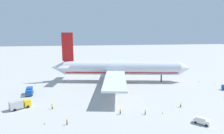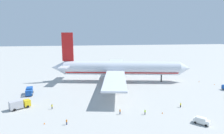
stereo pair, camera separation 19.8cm
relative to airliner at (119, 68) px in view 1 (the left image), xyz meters
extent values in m
plane|color=#B2B2AD|center=(1.22, -0.18, -7.09)|extent=(600.00, 600.00, 0.00)
cylinder|color=silver|center=(1.22, -0.18, 0.19)|extent=(61.01, 19.14, 7.16)
cone|color=silver|center=(33.82, -6.82, 0.19)|extent=(7.01, 8.02, 7.02)
cone|color=silver|center=(-32.08, 6.59, 0.19)|extent=(8.37, 8.10, 6.80)
cube|color=red|center=(-26.61, 5.48, 11.26)|extent=(5.98, 1.69, 14.99)
cube|color=silver|center=(-25.94, 11.29, 1.62)|extent=(6.20, 10.18, 0.36)
cube|color=silver|center=(-28.26, -0.12, 1.62)|extent=(6.20, 10.18, 0.36)
cube|color=silver|center=(2.52, 21.46, -0.89)|extent=(15.95, 36.86, 0.70)
cylinder|color=slate|center=(2.43, 16.01, -3.08)|extent=(5.52, 4.59, 3.69)
cube|color=silver|center=(-6.04, -20.62, -0.89)|extent=(15.95, 36.86, 0.70)
cylinder|color=slate|center=(-3.99, -15.56, -3.16)|extent=(6.39, 4.92, 3.85)
cylinder|color=black|center=(22.07, -4.43, -5.24)|extent=(0.70, 0.70, 3.69)
cylinder|color=black|center=(-0.65, 5.89, -5.24)|extent=(0.70, 0.70, 3.69)
cylinder|color=black|center=(-2.87, -5.04, -5.24)|extent=(0.70, 0.70, 3.69)
cube|color=red|center=(1.22, -0.18, -1.78)|extent=(58.56, 18.31, 0.50)
cube|color=#194CA5|center=(-41.50, -18.35, -5.57)|extent=(2.67, 2.25, 2.13)
cube|color=#194CA5|center=(-41.98, -14.90, -5.45)|extent=(2.95, 4.30, 2.38)
cube|color=black|center=(-41.40, -19.02, -5.04)|extent=(2.03, 0.36, 0.94)
cylinder|color=black|center=(-40.33, -17.99, -6.64)|extent=(0.42, 0.93, 0.90)
cylinder|color=black|center=(-42.72, -18.33, -6.64)|extent=(0.42, 0.93, 0.90)
cylinder|color=black|center=(-40.90, -13.90, -6.64)|extent=(0.42, 0.93, 0.90)
cylinder|color=black|center=(-43.30, -14.23, -6.64)|extent=(0.42, 0.93, 0.90)
cylinder|color=black|center=(44.43, -22.53, -6.64)|extent=(0.94, 0.48, 0.90)
cube|color=yellow|center=(-39.22, -30.31, -5.55)|extent=(2.87, 2.94, 2.16)
cube|color=#B2B2B7|center=(-42.25, -32.24, -5.32)|extent=(4.67, 4.08, 2.64)
cube|color=black|center=(-38.63, -29.94, -5.01)|extent=(1.07, 1.61, 0.95)
cylinder|color=black|center=(-39.98, -29.49, -6.64)|extent=(0.92, 0.74, 0.90)
cylinder|color=black|center=(-38.79, -31.35, -6.64)|extent=(0.92, 0.74, 0.90)
cylinder|color=black|center=(-43.57, -31.77, -6.64)|extent=(0.92, 0.74, 0.90)
cylinder|color=black|center=(-42.38, -33.64, -6.64)|extent=(0.92, 0.74, 0.90)
cube|color=white|center=(13.24, -52.30, -6.22)|extent=(4.24, 4.49, 1.10)
cube|color=white|center=(13.10, -52.14, -5.39)|extent=(3.07, 3.19, 0.55)
cylinder|color=black|center=(14.87, -52.78, -6.77)|extent=(0.59, 0.63, 0.64)
cylinder|color=black|center=(13.48, -53.99, -6.77)|extent=(0.59, 0.63, 0.64)
cylinder|color=black|center=(13.00, -50.61, -6.77)|extent=(0.59, 0.63, 0.64)
cylinder|color=black|center=(11.60, -51.83, -6.77)|extent=(0.59, 0.63, 0.64)
cube|color=gray|center=(43.96, 23.97, -6.81)|extent=(2.53, 1.90, 0.15)
cylinder|color=#333338|center=(42.57, 23.63, -6.81)|extent=(0.60, 0.22, 0.08)
cylinder|color=black|center=(43.30, 23.08, -6.89)|extent=(0.42, 0.21, 0.40)
cylinder|color=black|center=(42.96, 24.44, -6.89)|extent=(0.42, 0.21, 0.40)
cylinder|color=black|center=(44.96, 23.49, -6.89)|extent=(0.42, 0.21, 0.40)
cylinder|color=black|center=(44.63, 24.85, -6.89)|extent=(0.42, 0.21, 0.40)
cylinder|color=black|center=(-30.36, -33.73, -6.65)|extent=(0.44, 0.44, 0.88)
cylinder|color=yellow|center=(-30.36, -33.73, -5.88)|extent=(0.54, 0.54, 0.66)
sphere|color=#8C6647|center=(-30.36, -33.73, -5.43)|extent=(0.24, 0.24, 0.24)
cylinder|color=navy|center=(-8.34, -41.79, -6.65)|extent=(0.38, 0.38, 0.87)
cylinder|color=orange|center=(-8.34, -41.79, -5.89)|extent=(0.47, 0.47, 0.65)
sphere|color=tan|center=(-8.34, -41.79, -5.44)|extent=(0.24, 0.24, 0.24)
cylinder|color=navy|center=(-24.73, -46.29, -6.68)|extent=(0.44, 0.44, 0.82)
cylinder|color=orange|center=(-24.73, -46.29, -5.95)|extent=(0.55, 0.55, 0.62)
sphere|color=tan|center=(-24.73, -46.29, -5.53)|extent=(0.22, 0.22, 0.22)
cylinder|color=#3F3F47|center=(-0.53, -43.38, -6.68)|extent=(0.36, 0.36, 0.80)
cylinder|color=#B2F219|center=(-0.53, -43.38, -5.98)|extent=(0.45, 0.45, 0.60)
sphere|color=#8C6647|center=(-0.53, -43.38, -5.57)|extent=(0.22, 0.22, 0.22)
cylinder|color=black|center=(13.77, -39.66, -6.67)|extent=(0.44, 0.44, 0.83)
cylinder|color=yellow|center=(13.77, -39.66, -5.94)|extent=(0.54, 0.54, 0.62)
sphere|color=tan|center=(13.77, -39.66, -5.52)|extent=(0.23, 0.23, 0.23)
cone|color=orange|center=(33.21, 32.61, -6.81)|extent=(0.36, 0.36, 0.55)
cone|color=orange|center=(45.57, -15.18, -6.81)|extent=(0.36, 0.36, 0.55)
cone|color=orange|center=(5.23, -43.65, -6.81)|extent=(0.36, 0.36, 0.55)
cone|color=orange|center=(-31.07, -44.87, -6.81)|extent=(0.36, 0.36, 0.55)
cone|color=orange|center=(41.42, -8.73, -6.81)|extent=(0.36, 0.36, 0.55)
camera|label=1|loc=(-20.83, -98.68, 18.62)|focal=30.96mm
camera|label=2|loc=(-20.63, -98.71, 18.62)|focal=30.96mm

